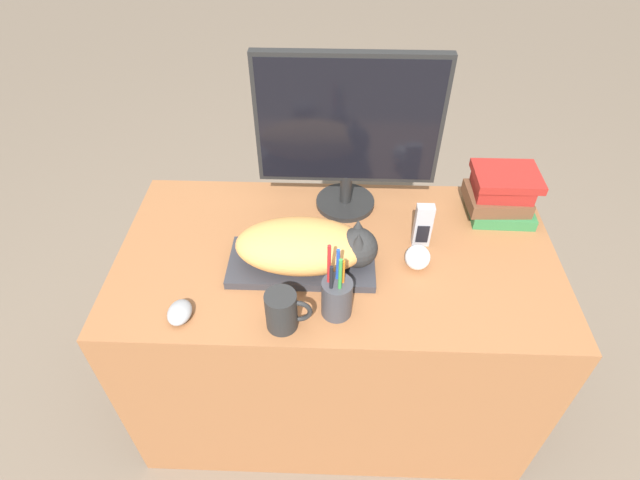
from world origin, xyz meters
TOP-DOWN VIEW (x-y plane):
  - ground_plane at (0.00, 0.00)m, footprint 12.00×12.00m
  - desk at (0.00, 0.33)m, footprint 1.26×0.66m
  - keyboard at (-0.10, 0.27)m, footprint 0.40×0.18m
  - cat at (-0.08, 0.27)m, footprint 0.38×0.20m
  - monitor at (0.02, 0.55)m, footprint 0.53×0.18m
  - computer_mouse at (-0.39, 0.08)m, footprint 0.06×0.08m
  - coffee_mug at (-0.13, 0.07)m, footprint 0.12×0.08m
  - pen_cup at (-0.00, 0.11)m, footprint 0.08×0.08m
  - baseball at (0.22, 0.28)m, footprint 0.07×0.07m
  - phone at (0.24, 0.38)m, footprint 0.05×0.03m
  - book_stack at (0.49, 0.53)m, footprint 0.21×0.17m

SIDE VIEW (x-z plane):
  - ground_plane at x=0.00m, z-range 0.00..0.00m
  - desk at x=0.00m, z-range 0.00..0.74m
  - keyboard at x=-0.10m, z-range 0.74..0.76m
  - computer_mouse at x=-0.39m, z-range 0.74..0.77m
  - baseball at x=0.22m, z-range 0.74..0.81m
  - coffee_mug at x=-0.13m, z-range 0.74..0.85m
  - pen_cup at x=0.00m, z-range 0.68..0.91m
  - phone at x=0.24m, z-range 0.74..0.88m
  - book_stack at x=0.49m, z-range 0.74..0.88m
  - cat at x=-0.08m, z-range 0.76..0.88m
  - monitor at x=0.02m, z-range 0.77..1.26m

